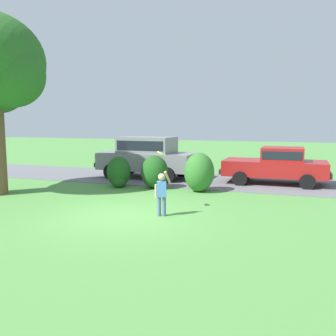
{
  "coord_description": "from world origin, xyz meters",
  "views": [
    {
      "loc": [
        4.58,
        -9.21,
        2.66
      ],
      "look_at": [
        0.52,
        2.33,
        1.1
      ],
      "focal_mm": 39.68,
      "sensor_mm": 36.0,
      "label": 1
    }
  ],
  "objects_px": {
    "parked_sedan": "(277,164)",
    "child_thrower": "(162,191)",
    "frisbee": "(162,154)",
    "parked_suv": "(147,155)"
  },
  "relations": [
    {
      "from": "parked_suv",
      "to": "child_thrower",
      "type": "distance_m",
      "value": 7.05
    },
    {
      "from": "parked_suv",
      "to": "child_thrower",
      "type": "height_order",
      "value": "parked_suv"
    },
    {
      "from": "parked_sedan",
      "to": "parked_suv",
      "type": "height_order",
      "value": "parked_suv"
    },
    {
      "from": "parked_sedan",
      "to": "frisbee",
      "type": "relative_size",
      "value": 15.68
    },
    {
      "from": "parked_suv",
      "to": "frisbee",
      "type": "relative_size",
      "value": 16.96
    },
    {
      "from": "parked_sedan",
      "to": "parked_suv",
      "type": "xyz_separation_m",
      "value": [
        -5.8,
        -0.26,
        0.23
      ]
    },
    {
      "from": "parked_suv",
      "to": "parked_sedan",
      "type": "bearing_deg",
      "value": 2.59
    },
    {
      "from": "parked_sedan",
      "to": "child_thrower",
      "type": "height_order",
      "value": "parked_sedan"
    },
    {
      "from": "parked_sedan",
      "to": "frisbee",
      "type": "height_order",
      "value": "frisbee"
    },
    {
      "from": "parked_sedan",
      "to": "parked_suv",
      "type": "distance_m",
      "value": 5.81
    }
  ]
}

